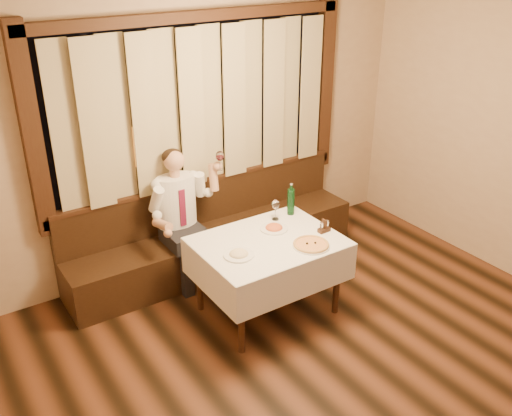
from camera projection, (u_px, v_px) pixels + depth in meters
room at (324, 193)px, 4.23m from camera, size 5.01×6.01×2.81m
banquette at (214, 238)px, 6.07m from camera, size 3.20×0.61×0.94m
dining_table at (268, 251)px, 5.15m from camera, size 1.27×0.97×0.76m
pizza at (311, 245)px, 5.01m from camera, size 0.33×0.33×0.04m
pasta_red at (274, 226)px, 5.28m from camera, size 0.26×0.26×0.09m
pasta_cream at (239, 252)px, 4.85m from camera, size 0.27×0.27×0.09m
green_bottle at (291, 201)px, 5.53m from camera, size 0.07×0.07×0.32m
table_wine_glass at (275, 205)px, 5.42m from camera, size 0.08×0.08×0.21m
cruet_caddy at (324, 227)px, 5.24m from camera, size 0.12×0.06×0.12m
seated_man at (181, 208)px, 5.58m from camera, size 0.76×0.57×1.39m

